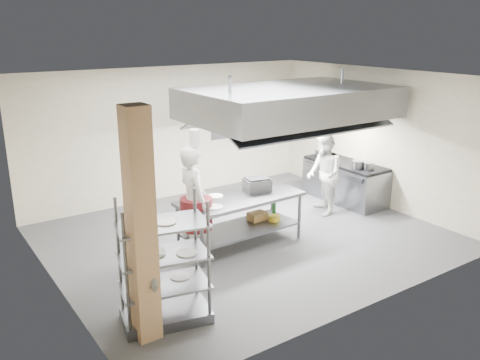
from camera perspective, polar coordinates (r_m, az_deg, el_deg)
floor at (r=9.70m, az=0.76°, el=-6.43°), size 7.00×7.00×0.00m
ceiling at (r=8.94m, az=0.83°, el=11.51°), size 7.00×7.00×0.00m
wall_back at (r=11.72m, az=-7.70°, el=5.24°), size 7.00×0.00×7.00m
wall_left at (r=7.82m, az=-20.71°, el=-1.66°), size 0.00×6.00×6.00m
wall_right at (r=11.53m, az=15.23°, el=4.60°), size 0.00×6.00×6.00m
column at (r=6.27m, az=-11.03°, el=-5.35°), size 0.30×0.30×3.00m
exhaust_hood at (r=10.11m, az=5.60°, el=8.64°), size 4.00×2.50×0.60m
hood_strip_a at (r=9.62m, az=1.39°, el=6.36°), size 1.60×0.12×0.04m
hood_strip_b at (r=10.76m, az=9.27°, el=7.27°), size 1.60×0.12×0.04m
wall_shelf at (r=12.48m, az=0.06°, el=6.11°), size 1.50×0.28×0.04m
island at (r=9.24m, az=0.06°, el=-4.59°), size 2.33×1.02×0.91m
island_worktop at (r=9.09m, az=0.06°, el=-2.09°), size 2.33×1.02×0.06m
island_undershelf at (r=9.30m, az=0.06°, el=-5.47°), size 2.14×0.92×0.04m
pass_rack at (r=6.83m, az=-8.57°, el=-9.07°), size 1.28×0.92×1.74m
cooking_range at (r=11.81m, az=11.67°, el=-0.28°), size 0.80×2.00×0.84m
range_top at (r=11.69m, az=11.80°, el=1.83°), size 0.78×1.96×0.06m
chef_head at (r=8.64m, az=-5.27°, el=-2.49°), size 0.52×0.75×1.97m
chef_line at (r=10.77m, az=9.42°, el=0.66°), size 0.95×1.04×1.74m
chef_plating at (r=6.82m, az=-10.81°, el=-10.12°), size 0.48×0.95×1.56m
griddle at (r=9.41m, az=1.93°, el=-0.54°), size 0.51×0.43×0.22m
wicker_basket at (r=9.63m, az=1.96°, el=-4.07°), size 0.35×0.25×0.15m
stockpot at (r=11.19m, az=13.09°, el=1.69°), size 0.25×0.25×0.17m
plate_stack at (r=6.97m, az=-8.46°, el=-11.37°), size 0.28×0.28×0.05m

